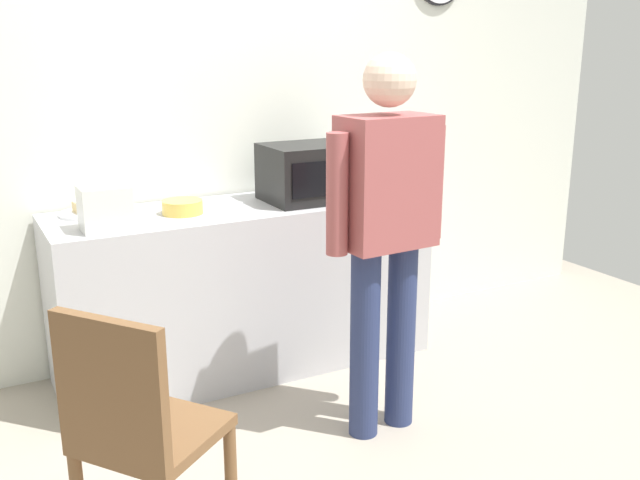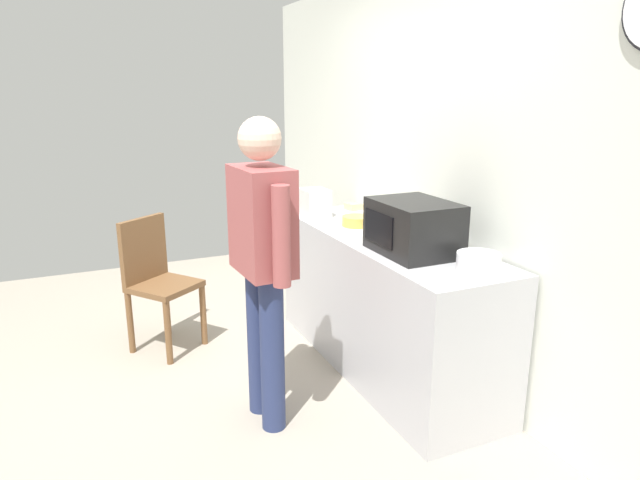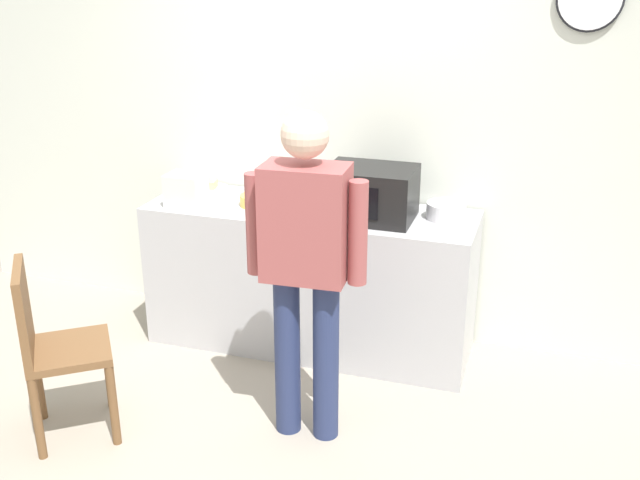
# 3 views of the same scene
# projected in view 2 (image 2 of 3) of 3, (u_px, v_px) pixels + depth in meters

# --- Properties ---
(ground_plane) EXTENTS (6.00, 6.00, 0.00)m
(ground_plane) POSITION_uv_depth(u_px,v_px,m) (203.00, 408.00, 3.28)
(ground_plane) COLOR #9E9384
(back_wall) EXTENTS (5.40, 0.13, 2.60)m
(back_wall) POSITION_uv_depth(u_px,v_px,m) (442.00, 170.00, 3.56)
(back_wall) COLOR silver
(back_wall) RESTS_ON ground_plane
(kitchen_counter) EXTENTS (1.99, 0.62, 0.90)m
(kitchen_counter) POSITION_uv_depth(u_px,v_px,m) (383.00, 303.00, 3.67)
(kitchen_counter) COLOR #B7B7BC
(kitchen_counter) RESTS_ON ground_plane
(microwave) EXTENTS (0.50, 0.39, 0.30)m
(microwave) POSITION_uv_depth(u_px,v_px,m) (413.00, 227.00, 3.16)
(microwave) COLOR black
(microwave) RESTS_ON kitchen_counter
(sandwich_plate) EXTENTS (0.28, 0.28, 0.07)m
(sandwich_plate) POSITION_uv_depth(u_px,v_px,m) (354.00, 209.00, 4.28)
(sandwich_plate) COLOR white
(sandwich_plate) RESTS_ON kitchen_counter
(salad_bowl) EXTENTS (0.23, 0.23, 0.09)m
(salad_bowl) POSITION_uv_depth(u_px,v_px,m) (478.00, 262.00, 2.87)
(salad_bowl) COLOR white
(salad_bowl) RESTS_ON kitchen_counter
(cereal_bowl) EXTENTS (0.20, 0.20, 0.07)m
(cereal_bowl) POSITION_uv_depth(u_px,v_px,m) (357.00, 221.00, 3.83)
(cereal_bowl) COLOR gold
(cereal_bowl) RESTS_ON kitchen_counter
(toaster) EXTENTS (0.22, 0.18, 0.20)m
(toaster) POSITION_uv_depth(u_px,v_px,m) (315.00, 203.00, 4.11)
(toaster) COLOR silver
(toaster) RESTS_ON kitchen_counter
(fork_utensil) EXTENTS (0.04, 0.17, 0.01)m
(fork_utensil) POSITION_uv_depth(u_px,v_px,m) (434.00, 281.00, 2.72)
(fork_utensil) COLOR silver
(fork_utensil) RESTS_ON kitchen_counter
(spoon_utensil) EXTENTS (0.16, 0.09, 0.01)m
(spoon_utensil) POSITION_uv_depth(u_px,v_px,m) (391.00, 233.00, 3.64)
(spoon_utensil) COLOR silver
(spoon_utensil) RESTS_ON kitchen_counter
(person_standing) EXTENTS (0.59, 0.26, 1.68)m
(person_standing) POSITION_uv_depth(u_px,v_px,m) (263.00, 251.00, 2.92)
(person_standing) COLOR navy
(person_standing) RESTS_ON ground_plane
(wooden_chair) EXTENTS (0.56, 0.56, 0.94)m
(wooden_chair) POSITION_uv_depth(u_px,v_px,m) (156.00, 277.00, 3.94)
(wooden_chair) COLOR brown
(wooden_chair) RESTS_ON ground_plane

